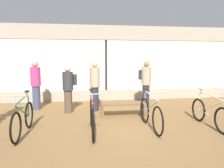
# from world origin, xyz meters

# --- Properties ---
(ground_plane) EXTENTS (24.00, 24.00, 0.00)m
(ground_plane) POSITION_xyz_m (0.00, 0.00, 0.00)
(ground_plane) COLOR olive
(shop_back_wall) EXTENTS (12.00, 0.08, 3.20)m
(shop_back_wall) POSITION_xyz_m (0.00, 3.56, 1.64)
(shop_back_wall) COLOR #B2A893
(shop_back_wall) RESTS_ON ground_plane
(bicycle_far_left) EXTENTS (0.46, 1.70, 1.02)m
(bicycle_far_left) POSITION_xyz_m (-2.37, -0.15, 0.38)
(bicycle_far_left) COLOR black
(bicycle_far_left) RESTS_ON ground_plane
(bicycle_left) EXTENTS (0.46, 1.79, 1.05)m
(bicycle_left) POSITION_xyz_m (-0.75, -0.24, 0.40)
(bicycle_left) COLOR black
(bicycle_left) RESTS_ON ground_plane
(bicycle_right) EXTENTS (0.46, 1.72, 1.03)m
(bicycle_right) POSITION_xyz_m (0.76, -0.14, 0.40)
(bicycle_right) COLOR black
(bicycle_right) RESTS_ON ground_plane
(bicycle_far_right) EXTENTS (0.46, 1.71, 1.01)m
(bicycle_far_right) POSITION_xyz_m (2.34, -0.24, 0.37)
(bicycle_far_right) COLOR black
(bicycle_far_right) RESTS_ON ground_plane
(display_bench) EXTENTS (1.40, 0.44, 0.43)m
(display_bench) POSITION_xyz_m (0.27, 1.04, 0.35)
(display_bench) COLOR brown
(display_bench) RESTS_ON ground_plane
(customer_near_rack) EXTENTS (0.46, 0.56, 1.71)m
(customer_near_rack) POSITION_xyz_m (1.34, 2.16, 0.93)
(customer_near_rack) COLOR #2D2D38
(customer_near_rack) RESTS_ON ground_plane
(customer_by_window) EXTENTS (0.53, 0.55, 1.56)m
(customer_by_window) POSITION_xyz_m (-1.46, 1.72, 0.84)
(customer_by_window) COLOR brown
(customer_by_window) RESTS_ON ground_plane
(customer_mid_floor) EXTENTS (0.47, 0.47, 1.73)m
(customer_mid_floor) POSITION_xyz_m (-2.63, 2.31, 0.91)
(customer_mid_floor) COLOR #424C6B
(customer_mid_floor) RESTS_ON ground_plane
(customer_near_bench) EXTENTS (0.46, 0.46, 1.72)m
(customer_near_bench) POSITION_xyz_m (-0.57, 1.85, 0.90)
(customer_near_bench) COLOR #2D2D38
(customer_near_bench) RESTS_ON ground_plane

